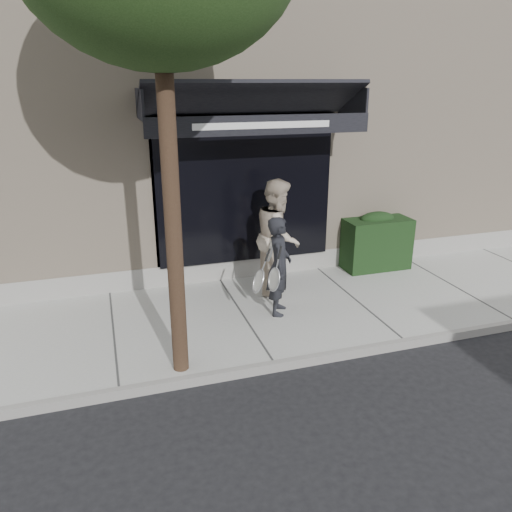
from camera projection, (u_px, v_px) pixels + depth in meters
name	position (u px, v px, depth m)	size (l,w,h in m)	color
ground	(353.00, 304.00, 8.62)	(80.00, 80.00, 0.00)	black
sidewalk	(354.00, 301.00, 8.60)	(20.00, 3.00, 0.12)	#A0A19C
curb	(405.00, 343.00, 7.20)	(20.00, 0.10, 0.14)	gray
building_facade	(263.00, 120.00, 12.16)	(14.30, 8.04, 5.64)	beige
hedge	(375.00, 241.00, 9.83)	(1.30, 0.70, 1.14)	black
pedestrian_front	(279.00, 266.00, 7.80)	(0.85, 0.87, 1.59)	black
pedestrian_back	(278.00, 236.00, 8.61)	(1.07, 1.18, 1.99)	#C5B39D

